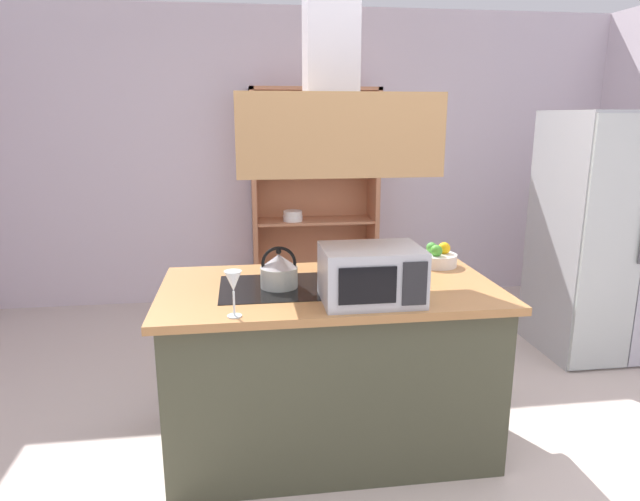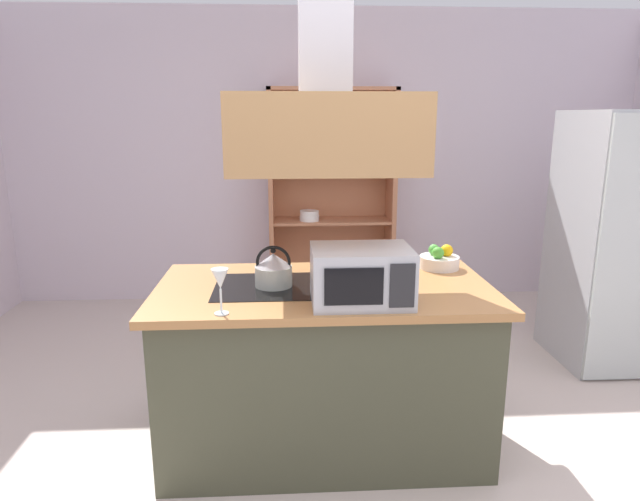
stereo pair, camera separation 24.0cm
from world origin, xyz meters
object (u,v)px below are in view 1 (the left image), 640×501
refrigerator (609,235)px  dish_cabinet (314,211)px  kettle (279,270)px  cutting_board (355,268)px  wine_glass_on_counter (233,283)px  microwave (371,274)px  fruit_bowl (437,258)px

refrigerator → dish_cabinet: bearing=144.4°
refrigerator → dish_cabinet: size_ratio=0.90×
kettle → cutting_board: size_ratio=0.62×
dish_cabinet → wine_glass_on_counter: 2.87m
refrigerator → microwave: 2.41m
refrigerator → microwave: (-2.08, -1.22, 0.14)m
kettle → microwave: microwave is taller
kettle → dish_cabinet: bearing=78.6°
wine_glass_on_counter → fruit_bowl: (1.16, 0.68, -0.10)m
kettle → wine_glass_on_counter: size_ratio=1.03×
dish_cabinet → refrigerator: bearing=-35.6°
dish_cabinet → cutting_board: dish_cabinet is taller
refrigerator → cutting_board: (-2.04, -0.69, 0.02)m
dish_cabinet → wine_glass_on_counter: size_ratio=9.67×
dish_cabinet → cutting_board: (-0.03, -2.12, 0.03)m
wine_glass_on_counter → fruit_bowl: 1.35m
fruit_bowl → microwave: bearing=-133.1°
fruit_bowl → wine_glass_on_counter: bearing=-149.4°
wine_glass_on_counter → fruit_bowl: wine_glass_on_counter is taller
dish_cabinet → cutting_board: size_ratio=5.86×
fruit_bowl → dish_cabinet: bearing=102.2°
microwave → fruit_bowl: size_ratio=2.05×
kettle → microwave: size_ratio=0.46×
kettle → fruit_bowl: size_ratio=0.94×
refrigerator → kettle: size_ratio=8.44×
cutting_board → kettle: bearing=-149.0°
dish_cabinet → fruit_bowl: size_ratio=8.87×
refrigerator → wine_glass_on_counter: size_ratio=8.67×
refrigerator → cutting_board: size_ratio=5.25×
kettle → fruit_bowl: (0.94, 0.29, -0.04)m
kettle → microwave: 0.49m
wine_glass_on_counter → fruit_bowl: bearing=30.6°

